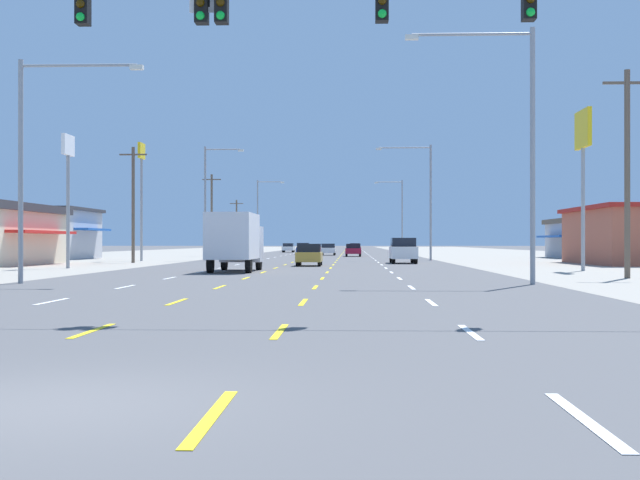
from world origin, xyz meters
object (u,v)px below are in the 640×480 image
hatchback_center_turn_near (309,255)px  pole_sign_left_row_2 (141,176)px  pole_sign_left_row_1 (68,170)px  streetlight_left_row_0 (36,150)px  streetlight_right_row_1 (425,193)px  hatchback_inner_left_farther (303,249)px  suv_far_right_mid (403,250)px  sedan_inner_right_midfar (353,250)px  streetlight_right_row_2 (400,212)px  box_truck_inner_left_nearest (235,239)px  streetlight_left_row_1 (209,196)px  sedan_inner_right_distant_a (355,248)px  sedan_center_turn_far (328,249)px  streetlight_right_row_0 (518,133)px  streetlight_left_row_2 (260,212)px  sedan_far_left_farthest (288,248)px  pole_sign_right_row_1 (583,144)px

hatchback_center_turn_near → pole_sign_left_row_2: (-15.36, 14.22, 6.60)m
hatchback_center_turn_near → pole_sign_left_row_1: size_ratio=0.46×
hatchback_center_turn_near → streetlight_left_row_0: (-9.69, -24.86, 4.55)m
streetlight_right_row_1 → hatchback_inner_left_farther: bearing=109.6°
pole_sign_left_row_1 → hatchback_inner_left_farther: bearing=79.2°
suv_far_right_mid → sedan_inner_right_midfar: size_ratio=1.09×
pole_sign_left_row_1 → pole_sign_left_row_2: 20.25m
suv_far_right_mid → streetlight_right_row_2: (2.69, 51.75, 4.89)m
box_truck_inner_left_nearest → streetlight_right_row_2: 71.76m
streetlight_left_row_1 → sedan_inner_right_distant_a: bearing=77.4°
streetlight_left_row_1 → streetlight_right_row_2: bearing=65.0°
sedan_center_turn_far → streetlight_right_row_1: (9.45, -29.47, 5.31)m
streetlight_right_row_0 → streetlight_left_row_2: (-19.40, 84.01, 0.02)m
streetlight_right_row_2 → sedan_inner_right_midfar: bearing=-106.9°
sedan_inner_right_distant_a → sedan_far_left_farthest: bearing=-173.7°
streetlight_right_row_2 → hatchback_center_turn_near: bearing=-99.2°
sedan_center_turn_far → streetlight_left_row_0: (-9.71, -71.48, 4.58)m
pole_sign_left_row_2 → streetlight_right_row_2: (24.99, 44.93, -1.47)m
sedan_far_left_farthest → pole_sign_right_row_1: size_ratio=0.49×
pole_sign_left_row_1 → streetlight_left_row_1: 23.66m
sedan_inner_right_distant_a → streetlight_right_row_2: size_ratio=0.44×
streetlight_right_row_0 → streetlight_left_row_2: streetlight_left_row_2 is taller
sedan_far_left_farthest → streetlight_right_row_2: streetlight_right_row_2 is taller
streetlight_left_row_1 → streetlight_right_row_1: size_ratio=0.99×
sedan_inner_right_distant_a → streetlight_right_row_2: (6.13, -18.08, 5.16)m
streetlight_right_row_0 → streetlight_left_row_1: streetlight_left_row_1 is taller
sedan_inner_right_distant_a → sedan_center_turn_far: bearing=-96.5°
streetlight_left_row_1 → streetlight_right_row_1: 19.45m
streetlight_left_row_2 → pole_sign_left_row_1: bearing=-94.3°
streetlight_left_row_1 → streetlight_right_row_0: bearing=-65.2°
streetlight_left_row_0 → streetlight_right_row_0: bearing=-0.0°
sedan_center_turn_far → streetlight_left_row_1: 31.54m
box_truck_inner_left_nearest → streetlight_right_row_1: 31.55m
pole_sign_left_row_2 → hatchback_inner_left_farther: bearing=73.3°
box_truck_inner_left_nearest → sedan_center_turn_far: 58.00m
box_truck_inner_left_nearest → hatchback_center_turn_near: box_truck_inner_left_nearest is taller
suv_far_right_mid → pole_sign_right_row_1: 20.15m
streetlight_left_row_1 → streetlight_right_row_2: (19.61, 42.00, 0.06)m
sedan_inner_right_midfar → sedan_center_turn_far: 9.36m
streetlight_right_row_1 → streetlight_left_row_2: streetlight_left_row_2 is taller
suv_far_right_mid → sedan_inner_right_midfar: bearing=97.2°
sedan_inner_right_midfar → hatchback_inner_left_farther: 17.25m
hatchback_center_turn_near → pole_sign_right_row_1: pole_sign_right_row_1 is taller
box_truck_inner_left_nearest → streetlight_left_row_1: size_ratio=0.70×
streetlight_right_row_0 → streetlight_left_row_2: 86.22m
streetlight_left_row_1 → sedan_inner_right_midfar: bearing=57.6°
streetlight_left_row_0 → streetlight_right_row_1: size_ratio=0.86×
pole_sign_right_row_1 → pole_sign_left_row_1: bearing=173.8°
sedan_center_turn_far → sedan_far_left_farthest: bearing=103.8°
streetlight_right_row_0 → streetlight_left_row_1: size_ratio=0.98×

